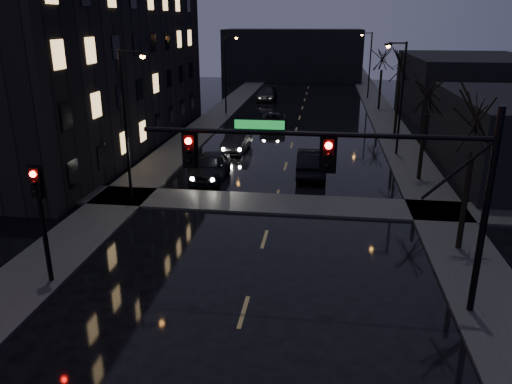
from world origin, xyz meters
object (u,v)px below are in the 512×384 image
(oncoming_car_b, at_px, (237,141))
(oncoming_car_c, at_px, (274,121))
(oncoming_car_a, at_px, (211,166))
(lead_car, at_px, (312,162))
(oncoming_car_d, at_px, (267,94))

(oncoming_car_b, relative_size, oncoming_car_c, 0.91)
(oncoming_car_a, relative_size, oncoming_car_b, 1.08)
(oncoming_car_a, height_order, lead_car, lead_car)
(oncoming_car_b, bearing_deg, oncoming_car_d, 94.48)
(oncoming_car_c, bearing_deg, oncoming_car_d, 96.42)
(oncoming_car_b, distance_m, lead_car, 7.95)
(oncoming_car_a, bearing_deg, lead_car, 16.44)
(oncoming_car_b, bearing_deg, oncoming_car_c, 80.55)
(oncoming_car_a, distance_m, lead_car, 6.45)
(oncoming_car_a, distance_m, oncoming_car_d, 32.59)
(oncoming_car_d, relative_size, lead_car, 1.06)
(oncoming_car_b, height_order, lead_car, lead_car)
(oncoming_car_c, bearing_deg, lead_car, -76.74)
(oncoming_car_a, bearing_deg, oncoming_car_b, 87.45)
(oncoming_car_d, height_order, lead_car, lead_car)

